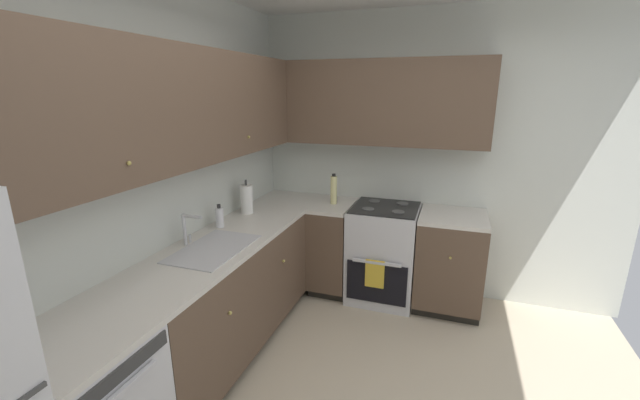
% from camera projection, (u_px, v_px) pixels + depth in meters
% --- Properties ---
extents(wall_back, '(4.03, 0.05, 2.68)m').
position_uv_depth(wall_back, '(130.00, 196.00, 2.40)').
color(wall_back, silver).
rests_on(wall_back, ground_plane).
extents(wall_right, '(0.05, 3.42, 2.68)m').
position_uv_depth(wall_right, '(432.00, 159.00, 3.69)').
color(wall_right, silver).
rests_on(wall_right, ground_plane).
extents(lower_cabinets_back, '(1.85, 0.62, 0.87)m').
position_uv_depth(lower_cabinets_back, '(224.00, 300.00, 2.95)').
color(lower_cabinets_back, brown).
rests_on(lower_cabinets_back, ground_plane).
extents(countertop_back, '(3.05, 0.60, 0.03)m').
position_uv_depth(countertop_back, '(220.00, 244.00, 2.82)').
color(countertop_back, beige).
rests_on(countertop_back, lower_cabinets_back).
extents(lower_cabinets_right, '(0.62, 1.58, 0.87)m').
position_uv_depth(lower_cabinets_right, '(401.00, 257.00, 3.70)').
color(lower_cabinets_right, brown).
rests_on(lower_cabinets_right, ground_plane).
extents(countertop_right, '(0.60, 1.58, 0.03)m').
position_uv_depth(countertop_right, '(404.00, 212.00, 3.58)').
color(countertop_right, beige).
rests_on(countertop_right, lower_cabinets_right).
extents(oven_range, '(0.68, 0.62, 1.06)m').
position_uv_depth(oven_range, '(383.00, 252.00, 3.76)').
color(oven_range, silver).
rests_on(oven_range, ground_plane).
extents(upper_cabinets_back, '(2.73, 0.34, 0.75)m').
position_uv_depth(upper_cabinets_back, '(176.00, 108.00, 2.46)').
color(upper_cabinets_back, brown).
extents(upper_cabinets_right, '(0.32, 2.13, 0.75)m').
position_uv_depth(upper_cabinets_right, '(368.00, 103.00, 3.57)').
color(upper_cabinets_right, brown).
extents(sink, '(0.65, 0.40, 0.10)m').
position_uv_depth(sink, '(214.00, 254.00, 2.71)').
color(sink, '#B7B7BC').
rests_on(sink, countertop_back).
extents(faucet, '(0.07, 0.16, 0.23)m').
position_uv_depth(faucet, '(187.00, 227.00, 2.73)').
color(faucet, silver).
rests_on(faucet, countertop_back).
extents(soap_bottle, '(0.06, 0.06, 0.19)m').
position_uv_depth(soap_bottle, '(220.00, 217.00, 3.11)').
color(soap_bottle, silver).
rests_on(soap_bottle, countertop_back).
extents(paper_towel_roll, '(0.11, 0.11, 0.31)m').
position_uv_depth(paper_towel_roll, '(247.00, 199.00, 3.46)').
color(paper_towel_roll, white).
rests_on(paper_towel_roll, countertop_back).
extents(oil_bottle, '(0.06, 0.06, 0.29)m').
position_uv_depth(oil_bottle, '(334.00, 190.00, 3.75)').
color(oil_bottle, beige).
rests_on(oil_bottle, countertop_right).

